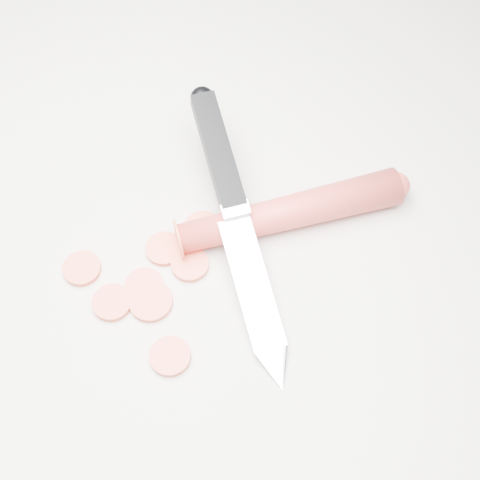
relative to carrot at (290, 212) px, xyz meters
The scene contains 11 objects.
ground 0.11m from the carrot, 134.45° to the right, with size 2.40×2.40×0.00m, color silver.
carrot is the anchor object (origin of this frame).
carrot_slice_0 0.12m from the carrot, 129.81° to the right, with size 0.03×0.03×0.01m, color #EF5338.
carrot_slice_1 0.19m from the carrot, 129.53° to the right, with size 0.03×0.03×0.01m, color #EF5338.
carrot_slice_2 0.10m from the carrot, 117.54° to the right, with size 0.03×0.03×0.01m, color #EF5338.
carrot_slice_3 0.15m from the carrot, 117.20° to the right, with size 0.03×0.03×0.01m, color #EF5338.
carrot_slice_4 0.15m from the carrot, 110.80° to the right, with size 0.04×0.04×0.01m, color #EF5338.
carrot_slice_5 0.08m from the carrot, 138.49° to the right, with size 0.03×0.03×0.01m, color #EF5338.
carrot_slice_6 0.18m from the carrot, 116.53° to the right, with size 0.03×0.03×0.01m, color #EF5338.
carrot_slice_7 0.17m from the carrot, 92.67° to the right, with size 0.03×0.03×0.01m, color #EF5338.
kitchen_knife 0.06m from the carrot, 114.44° to the right, with size 0.24×0.20×0.07m, color silver, non-canonical shape.
Camera 1 is at (0.22, -0.21, 0.54)m, focal length 50.00 mm.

